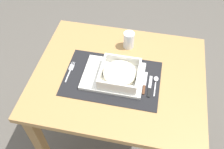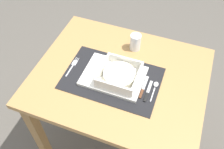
# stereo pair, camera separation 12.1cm
# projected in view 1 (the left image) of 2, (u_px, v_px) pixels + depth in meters

# --- Properties ---
(ground_plane) EXTENTS (6.00, 6.00, 0.00)m
(ground_plane) POSITION_uv_depth(u_px,v_px,m) (117.00, 137.00, 1.81)
(ground_plane) COLOR #59544C
(dining_table) EXTENTS (0.86, 0.70, 0.72)m
(dining_table) POSITION_uv_depth(u_px,v_px,m) (119.00, 88.00, 1.34)
(dining_table) COLOR #B2844C
(dining_table) RESTS_ON ground
(placemat) EXTENTS (0.47, 0.31, 0.00)m
(placemat) POSITION_uv_depth(u_px,v_px,m) (112.00, 78.00, 1.24)
(placemat) COLOR black
(placemat) RESTS_ON dining_table
(serving_plate) EXTENTS (0.30, 0.22, 0.02)m
(serving_plate) POSITION_uv_depth(u_px,v_px,m) (113.00, 76.00, 1.23)
(serving_plate) COLOR white
(serving_plate) RESTS_ON placemat
(porridge_bowl) EXTENTS (0.19, 0.19, 0.06)m
(porridge_bowl) POSITION_uv_depth(u_px,v_px,m) (120.00, 74.00, 1.20)
(porridge_bowl) COLOR white
(porridge_bowl) RESTS_ON serving_plate
(fork) EXTENTS (0.02, 0.14, 0.00)m
(fork) POSITION_uv_depth(u_px,v_px,m) (70.00, 70.00, 1.26)
(fork) COLOR silver
(fork) RESTS_ON placemat
(spoon) EXTENTS (0.02, 0.12, 0.01)m
(spoon) POSITION_uv_depth(u_px,v_px,m) (156.00, 82.00, 1.21)
(spoon) COLOR silver
(spoon) RESTS_ON placemat
(butter_knife) EXTENTS (0.01, 0.13, 0.01)m
(butter_knife) POSITION_uv_depth(u_px,v_px,m) (150.00, 88.00, 1.19)
(butter_knife) COLOR black
(butter_knife) RESTS_ON placemat
(bread_knife) EXTENTS (0.01, 0.14, 0.01)m
(bread_knife) POSITION_uv_depth(u_px,v_px,m) (145.00, 84.00, 1.21)
(bread_knife) COLOR #59331E
(bread_knife) RESTS_ON placemat
(drinking_glass) EXTENTS (0.06, 0.06, 0.09)m
(drinking_glass) POSITION_uv_depth(u_px,v_px,m) (129.00, 41.00, 1.35)
(drinking_glass) COLOR white
(drinking_glass) RESTS_ON dining_table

